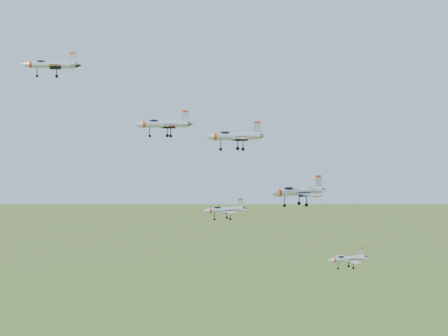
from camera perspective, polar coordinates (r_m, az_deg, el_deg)
jet_lead at (r=125.26m, az=-15.59°, el=9.08°), size 11.47×9.72×3.10m
jet_left_high at (r=119.89m, az=-5.59°, el=4.03°), size 12.24×10.21×3.27m
jet_right_high at (r=107.33m, az=0.96°, el=2.93°), size 11.96×9.94×3.19m
jet_left_low at (r=136.23m, az=0.03°, el=-3.83°), size 10.68×8.90×2.85m
jet_right_low at (r=118.63m, az=6.72°, el=-2.14°), size 13.42×11.02×3.60m
jet_trail at (r=141.73m, az=11.20°, el=-8.14°), size 10.64×8.90×2.85m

